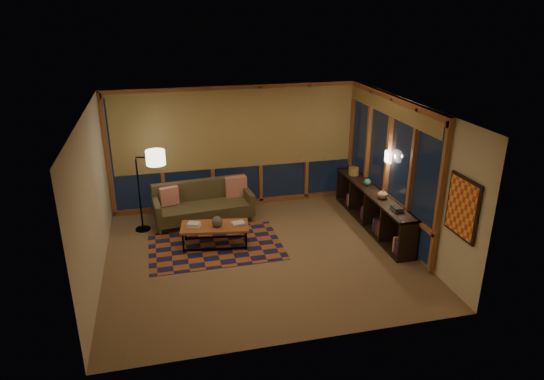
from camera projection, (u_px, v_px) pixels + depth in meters
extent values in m
cube|color=#9F845B|center=(260.00, 255.00, 8.87)|extent=(5.50, 5.00, 0.01)
cube|color=white|center=(259.00, 109.00, 7.88)|extent=(5.50, 5.00, 0.01)
cube|color=beige|center=(236.00, 147.00, 10.64)|extent=(5.50, 0.01, 2.70)
cube|color=beige|center=(301.00, 255.00, 6.11)|extent=(5.50, 0.01, 2.70)
cube|color=beige|center=(92.00, 200.00, 7.78)|extent=(0.01, 5.00, 2.70)
cube|color=beige|center=(405.00, 174.00, 8.97)|extent=(0.01, 5.00, 2.70)
cube|color=#9C5326|center=(216.00, 246.00, 9.16)|extent=(2.49, 1.68, 0.01)
sphere|color=#262629|center=(217.00, 221.00, 8.99)|extent=(0.23, 0.23, 0.20)
cylinder|color=olive|center=(354.00, 171.00, 10.62)|extent=(0.23, 0.23, 0.17)
sphere|color=#28796C|center=(367.00, 182.00, 10.01)|extent=(0.17, 0.17, 0.15)
imported|color=tan|center=(383.00, 194.00, 9.35)|extent=(0.20, 0.20, 0.20)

